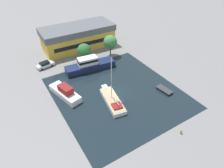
% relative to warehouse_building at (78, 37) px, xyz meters
% --- Properties ---
extents(ground_plane, '(440.00, 440.00, 0.00)m').
position_rel_warehouse_building_xyz_m(ground_plane, '(-2.17, -25.41, -3.33)').
color(ground_plane, slate).
extents(water_canal, '(25.86, 28.04, 0.01)m').
position_rel_warehouse_building_xyz_m(water_canal, '(-2.17, -25.41, -3.32)').
color(water_canal, black).
rests_on(water_canal, ground).
extents(warehouse_building, '(21.90, 9.97, 6.57)m').
position_rel_warehouse_building_xyz_m(warehouse_building, '(0.00, 0.00, 0.00)').
color(warehouse_building, gold).
rests_on(warehouse_building, ground).
extents(quay_tree_near_building, '(3.85, 3.85, 6.05)m').
position_rel_warehouse_building_xyz_m(quay_tree_near_building, '(5.52, -9.93, 0.79)').
color(quay_tree_near_building, brown).
rests_on(quay_tree_near_building, ground).
extents(quay_tree_by_water, '(3.61, 3.61, 5.49)m').
position_rel_warehouse_building_xyz_m(quay_tree_by_water, '(-2.55, -9.81, 0.34)').
color(quay_tree_by_water, brown).
rests_on(quay_tree_by_water, ground).
extents(parked_car, '(4.87, 2.44, 1.59)m').
position_rel_warehouse_building_xyz_m(parked_car, '(-12.56, -6.57, -2.53)').
color(parked_car, silver).
rests_on(parked_car, ground).
extents(sailboat_moored, '(4.15, 9.92, 10.34)m').
position_rel_warehouse_building_xyz_m(sailboat_moored, '(-4.79, -27.66, -2.73)').
color(sailboat_moored, white).
rests_on(sailboat_moored, water_canal).
extents(motor_cruiser, '(13.27, 4.70, 3.57)m').
position_rel_warehouse_building_xyz_m(motor_cruiser, '(-3.00, -13.68, -2.03)').
color(motor_cruiser, '#19234C').
rests_on(motor_cruiser, water_canal).
extents(small_dinghy, '(2.08, 3.92, 0.54)m').
position_rel_warehouse_building_xyz_m(small_dinghy, '(7.18, -30.58, -3.04)').
color(small_dinghy, '#23282D').
rests_on(small_dinghy, water_canal).
extents(cabin_boat, '(4.58, 8.88, 2.81)m').
position_rel_warehouse_building_xyz_m(cabin_boat, '(-12.37, -20.58, -2.31)').
color(cabin_boat, white).
rests_on(cabin_boat, water_canal).
extents(mooring_bollard, '(0.34, 0.34, 0.83)m').
position_rel_warehouse_building_xyz_m(mooring_bollard, '(1.26, -41.00, -2.88)').
color(mooring_bollard, olive).
rests_on(mooring_bollard, ground).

